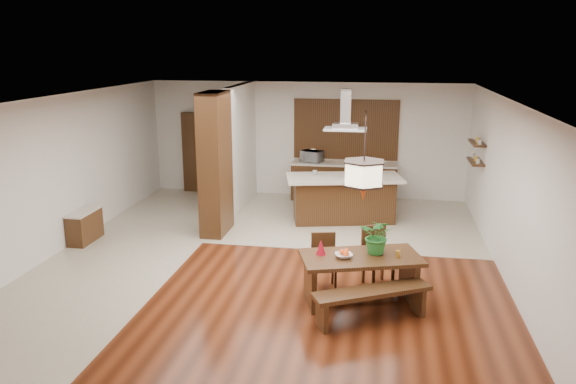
% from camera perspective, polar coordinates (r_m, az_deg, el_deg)
% --- Properties ---
extents(room_shell, '(9.00, 9.04, 2.92)m').
position_cam_1_polar(room_shell, '(9.85, -1.73, 4.65)').
color(room_shell, '#3E190B').
rests_on(room_shell, ground).
extents(tile_hallway, '(2.50, 9.00, 0.01)m').
position_cam_1_polar(tile_hallway, '(11.24, -15.58, -5.48)').
color(tile_hallway, '#BEB59E').
rests_on(tile_hallway, ground).
extents(tile_kitchen, '(5.50, 4.00, 0.01)m').
position_cam_1_polar(tile_kitchen, '(12.60, 6.20, -2.83)').
color(tile_kitchen, '#BEB59E').
rests_on(tile_kitchen, ground).
extents(soffit_band, '(8.00, 9.00, 0.02)m').
position_cam_1_polar(soffit_band, '(9.74, -1.76, 9.43)').
color(soffit_band, '#371C0D').
rests_on(soffit_band, room_shell).
extents(partition_pier, '(0.45, 1.00, 2.90)m').
position_cam_1_polar(partition_pier, '(11.45, -7.40, 2.83)').
color(partition_pier, black).
rests_on(partition_pier, ground).
extents(partition_stub, '(0.18, 2.40, 2.90)m').
position_cam_1_polar(partition_stub, '(13.43, -4.79, 4.65)').
color(partition_stub, silver).
rests_on(partition_stub, ground).
extents(hallway_console, '(0.37, 0.88, 0.63)m').
position_cam_1_polar(hallway_console, '(11.79, -19.95, -3.30)').
color(hallway_console, black).
rests_on(hallway_console, ground).
extents(hallway_doorway, '(1.10, 0.20, 2.10)m').
position_cam_1_polar(hallway_doorway, '(14.90, -8.56, 3.97)').
color(hallway_doorway, black).
rests_on(hallway_doorway, ground).
extents(rear_counter, '(2.60, 0.62, 0.95)m').
position_cam_1_polar(rear_counter, '(14.12, 5.69, 1.09)').
color(rear_counter, black).
rests_on(rear_counter, ground).
extents(kitchen_window, '(2.60, 0.08, 1.50)m').
position_cam_1_polar(kitchen_window, '(14.14, 5.90, 6.36)').
color(kitchen_window, brown).
rests_on(kitchen_window, room_shell).
extents(shelf_lower, '(0.26, 0.90, 0.04)m').
position_cam_1_polar(shelf_lower, '(12.48, 18.51, 2.94)').
color(shelf_lower, black).
rests_on(shelf_lower, room_shell).
extents(shelf_upper, '(0.26, 0.90, 0.04)m').
position_cam_1_polar(shelf_upper, '(12.41, 18.66, 4.75)').
color(shelf_upper, black).
rests_on(shelf_upper, room_shell).
extents(dining_table, '(1.95, 1.37, 0.74)m').
position_cam_1_polar(dining_table, '(8.55, 7.38, -7.66)').
color(dining_table, black).
rests_on(dining_table, ground).
extents(dining_bench, '(1.69, 1.15, 0.48)m').
position_cam_1_polar(dining_bench, '(8.11, 8.48, -11.30)').
color(dining_bench, black).
rests_on(dining_bench, ground).
extents(dining_chair_left, '(0.47, 0.47, 0.88)m').
position_cam_1_polar(dining_chair_left, '(8.98, 3.72, -7.14)').
color(dining_chair_left, black).
rests_on(dining_chair_left, ground).
extents(dining_chair_right, '(0.58, 0.58, 0.97)m').
position_cam_1_polar(dining_chair_right, '(9.17, 9.18, -6.54)').
color(dining_chair_right, black).
rests_on(dining_chair_right, ground).
extents(pendant_lantern, '(0.64, 0.64, 1.31)m').
position_cam_1_polar(pendant_lantern, '(8.06, 7.77, 3.61)').
color(pendant_lantern, '#FFEEC3').
rests_on(pendant_lantern, room_shell).
extents(foliage_plant, '(0.62, 0.58, 0.56)m').
position_cam_1_polar(foliage_plant, '(8.51, 9.12, -4.42)').
color(foliage_plant, '#25712A').
rests_on(foliage_plant, dining_table).
extents(fruit_bowl, '(0.32, 0.32, 0.06)m').
position_cam_1_polar(fruit_bowl, '(8.37, 5.68, -6.45)').
color(fruit_bowl, beige).
rests_on(fruit_bowl, dining_table).
extents(napkin_cone, '(0.17, 0.17, 0.23)m').
position_cam_1_polar(napkin_cone, '(8.44, 3.36, -5.60)').
color(napkin_cone, maroon).
rests_on(napkin_cone, dining_table).
extents(gold_ornament, '(0.07, 0.07, 0.10)m').
position_cam_1_polar(gold_ornament, '(8.51, 11.11, -6.18)').
color(gold_ornament, gold).
rests_on(gold_ornament, dining_table).
extents(kitchen_island, '(2.66, 1.61, 1.02)m').
position_cam_1_polar(kitchen_island, '(12.37, 5.67, -0.63)').
color(kitchen_island, black).
rests_on(kitchen_island, ground).
extents(range_hood, '(0.90, 0.55, 0.87)m').
position_cam_1_polar(range_hood, '(12.01, 5.91, 8.33)').
color(range_hood, silver).
rests_on(range_hood, room_shell).
extents(island_cup, '(0.13, 0.13, 0.09)m').
position_cam_1_polar(island_cup, '(12.16, 7.71, 1.66)').
color(island_cup, white).
rests_on(island_cup, kitchen_island).
extents(microwave, '(0.61, 0.53, 0.28)m').
position_cam_1_polar(microwave, '(14.05, 2.44, 3.65)').
color(microwave, '#B0B3B7').
rests_on(microwave, rear_counter).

